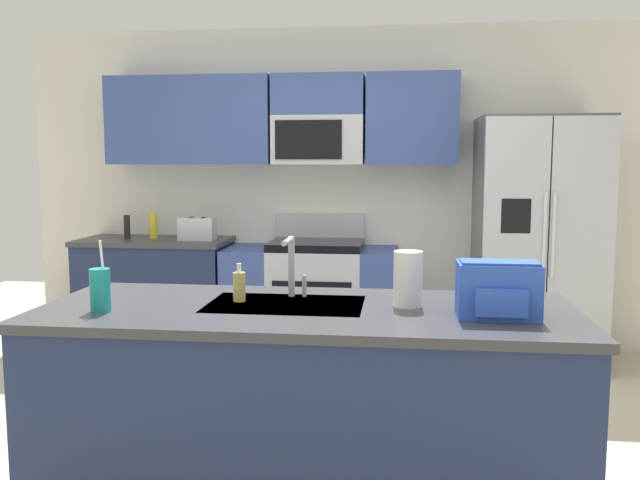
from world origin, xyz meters
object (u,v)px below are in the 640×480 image
(range_oven, at_px, (312,298))
(bottle_yellow, at_px, (153,226))
(pepper_mill, at_px, (127,227))
(backpack, at_px, (498,289))
(drink_cup_teal, at_px, (100,290))
(soap_dispenser, at_px, (239,286))
(sink_faucet, at_px, (292,261))
(toaster, at_px, (197,229))
(refrigerator, at_px, (537,242))
(paper_towel_roll, at_px, (408,279))

(range_oven, height_order, bottle_yellow, bottle_yellow)
(pepper_mill, bearing_deg, backpack, -43.71)
(pepper_mill, bearing_deg, drink_cup_teal, -69.25)
(bottle_yellow, bearing_deg, soap_dispenser, -61.17)
(sink_faucet, relative_size, backpack, 0.88)
(sink_faucet, bearing_deg, drink_cup_teal, -153.14)
(toaster, bearing_deg, sink_faucet, -62.60)
(range_oven, relative_size, drink_cup_teal, 4.54)
(drink_cup_teal, bearing_deg, range_oven, 78.10)
(pepper_mill, relative_size, backpack, 0.59)
(pepper_mill, distance_m, sink_faucet, 2.79)
(backpack, bearing_deg, soap_dispenser, 170.66)
(refrigerator, bearing_deg, sink_faucet, -125.38)
(pepper_mill, xyz_separation_m, sink_faucet, (1.72, -2.20, 0.07))
(soap_dispenser, bearing_deg, drink_cup_teal, -152.83)
(soap_dispenser, xyz_separation_m, backpack, (1.10, -0.18, 0.05))
(pepper_mill, xyz_separation_m, backpack, (2.60, -2.49, 0.02))
(range_oven, distance_m, bottle_yellow, 1.43)
(bottle_yellow, bearing_deg, drink_cup_teal, -73.64)
(paper_towel_roll, bearing_deg, refrigerator, 66.41)
(refrigerator, distance_m, drink_cup_teal, 3.37)
(range_oven, bearing_deg, paper_towel_roll, -72.65)
(toaster, distance_m, bottle_yellow, 0.41)
(sink_faucet, relative_size, drink_cup_teal, 0.94)
(bottle_yellow, bearing_deg, pepper_mill, -167.83)
(pepper_mill, distance_m, drink_cup_teal, 2.75)
(sink_faucet, bearing_deg, refrigerator, 54.62)
(backpack, bearing_deg, bottle_yellow, 133.41)
(refrigerator, bearing_deg, soap_dispenser, -127.75)
(refrigerator, distance_m, soap_dispenser, 2.83)
(pepper_mill, bearing_deg, toaster, -4.71)
(toaster, relative_size, backpack, 0.87)
(refrigerator, relative_size, pepper_mill, 9.80)
(refrigerator, height_order, backpack, refrigerator)
(range_oven, distance_m, pepper_mill, 1.61)
(backpack, bearing_deg, sink_faucet, 161.84)
(soap_dispenser, bearing_deg, sink_faucet, 26.13)
(drink_cup_teal, bearing_deg, paper_towel_roll, 11.10)
(sink_faucet, xyz_separation_m, soap_dispenser, (-0.22, -0.11, -0.10))
(bottle_yellow, bearing_deg, range_oven, -1.83)
(pepper_mill, height_order, bottle_yellow, bottle_yellow)
(bottle_yellow, xyz_separation_m, soap_dispenser, (1.29, -2.35, -0.03))
(refrigerator, distance_m, pepper_mill, 3.23)
(range_oven, xyz_separation_m, backpack, (1.08, -2.49, 0.57))
(refrigerator, relative_size, paper_towel_roll, 7.71)
(pepper_mill, distance_m, backpack, 3.60)
(sink_faucet, bearing_deg, paper_towel_roll, -13.65)
(pepper_mill, relative_size, soap_dispenser, 1.11)
(toaster, height_order, bottle_yellow, bottle_yellow)
(range_oven, distance_m, backpack, 2.77)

